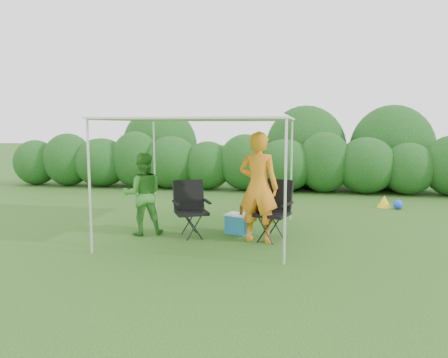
% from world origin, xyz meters
% --- Properties ---
extents(ground, '(70.00, 70.00, 0.00)m').
position_xyz_m(ground, '(0.00, 0.00, 0.00)').
color(ground, '#305B1C').
extents(hedge, '(15.80, 1.53, 1.80)m').
position_xyz_m(hedge, '(0.11, 6.00, 0.82)').
color(hedge, '#1D501A').
rests_on(hedge, ground).
extents(canopy, '(3.10, 3.10, 2.83)m').
position_xyz_m(canopy, '(0.00, 0.50, 2.46)').
color(canopy, silver).
rests_on(canopy, ground).
extents(chair_right, '(0.77, 0.74, 1.05)m').
position_xyz_m(chair_right, '(1.24, 0.40, 0.59)').
color(chair_right, black).
rests_on(chair_right, ground).
extents(chair_left, '(0.77, 0.75, 1.01)m').
position_xyz_m(chair_left, '(-0.26, 0.36, 0.57)').
color(chair_left, black).
rests_on(chair_left, ground).
extents(man, '(0.78, 0.60, 1.90)m').
position_xyz_m(man, '(0.99, 0.19, 0.95)').
color(man, orange).
rests_on(man, ground).
extents(woman, '(0.89, 0.81, 1.50)m').
position_xyz_m(woman, '(-1.14, 0.32, 0.75)').
color(woman, '#398A2D').
rests_on(woman, ground).
extents(cooler, '(0.53, 0.46, 0.37)m').
position_xyz_m(cooler, '(0.58, 0.67, 0.19)').
color(cooler, teal).
rests_on(cooler, ground).
extents(bottle, '(0.06, 0.06, 0.21)m').
position_xyz_m(bottle, '(0.64, 0.63, 0.48)').
color(bottle, '#592D0C').
rests_on(bottle, cooler).
extents(lawn_toy, '(0.57, 0.47, 0.28)m').
position_xyz_m(lawn_toy, '(3.78, 3.80, 0.13)').
color(lawn_toy, yellow).
rests_on(lawn_toy, ground).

